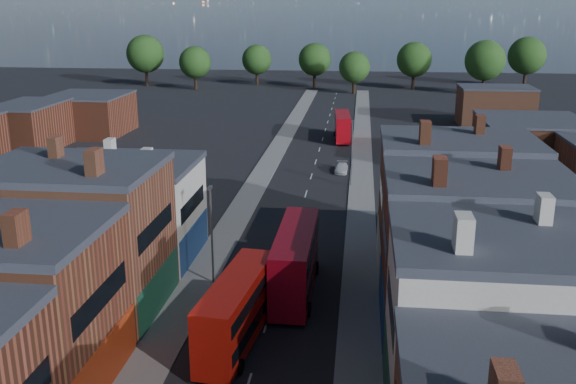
% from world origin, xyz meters
% --- Properties ---
extents(pavement_west, '(3.00, 200.00, 0.12)m').
position_xyz_m(pavement_west, '(-6.50, 50.00, 0.06)').
color(pavement_west, gray).
rests_on(pavement_west, ground).
extents(pavement_east, '(3.00, 200.00, 0.12)m').
position_xyz_m(pavement_east, '(6.50, 50.00, 0.06)').
color(pavement_east, gray).
rests_on(pavement_east, ground).
extents(lamp_post_2, '(0.25, 0.70, 8.12)m').
position_xyz_m(lamp_post_2, '(-5.20, 30.00, 4.70)').
color(lamp_post_2, slate).
rests_on(lamp_post_2, ground).
extents(lamp_post_3, '(0.25, 0.70, 8.12)m').
position_xyz_m(lamp_post_3, '(5.20, 60.00, 4.70)').
color(lamp_post_3, slate).
rests_on(lamp_post_3, ground).
extents(bus_0, '(3.61, 10.90, 4.62)m').
position_xyz_m(bus_0, '(-1.50, 20.93, 2.49)').
color(bus_0, red).
rests_on(bus_0, ground).
extents(bus_1, '(3.03, 11.80, 5.09)m').
position_xyz_m(bus_1, '(1.50, 29.10, 2.75)').
color(bus_1, '#A00919').
rests_on(bus_1, ground).
extents(bus_2, '(3.07, 10.20, 4.35)m').
position_xyz_m(bus_2, '(3.24, 87.54, 2.35)').
color(bus_2, '#A70710').
rests_on(bus_2, ground).
extents(car_2, '(2.21, 4.73, 1.31)m').
position_xyz_m(car_2, '(-1.48, 30.70, 0.66)').
color(car_2, black).
rests_on(car_2, ground).
extents(car_3, '(1.76, 4.11, 1.18)m').
position_xyz_m(car_3, '(3.80, 66.62, 0.59)').
color(car_3, silver).
rests_on(car_3, ground).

